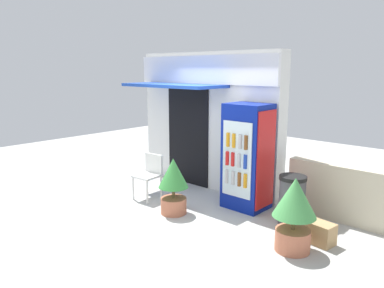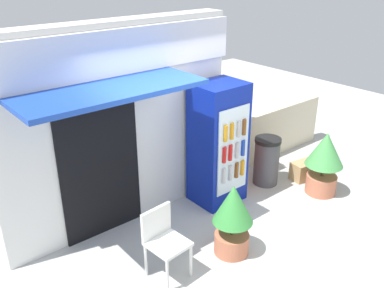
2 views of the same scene
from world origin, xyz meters
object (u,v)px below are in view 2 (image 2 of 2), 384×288
trash_bin (266,161)px  potted_plant_curbside (324,159)px  potted_plant_near_shop (233,216)px  cardboard_box (304,170)px  drink_cooler (219,144)px  plastic_chair (163,238)px

trash_bin → potted_plant_curbside: bearing=-60.9°
potted_plant_near_shop → cardboard_box: 2.45m
trash_bin → drink_cooler: bearing=171.4°
plastic_chair → potted_plant_near_shop: 0.93m
trash_bin → cardboard_box: (0.61, -0.33, -0.25)m
potted_plant_near_shop → potted_plant_curbside: potted_plant_curbside is taller
potted_plant_curbside → drink_cooler: bearing=146.3°
drink_cooler → plastic_chair: size_ratio=2.20×
drink_cooler → potted_plant_near_shop: drink_cooler is taller
drink_cooler → potted_plant_curbside: drink_cooler is taller
potted_plant_near_shop → potted_plant_curbside: (2.17, 0.15, 0.05)m
potted_plant_near_shop → potted_plant_curbside: size_ratio=0.94×
drink_cooler → potted_plant_near_shop: (-0.76, -1.09, -0.39)m
plastic_chair → potted_plant_curbside: size_ratio=0.82×
potted_plant_curbside → cardboard_box: potted_plant_curbside is taller
plastic_chair → cardboard_box: size_ratio=1.96×
cardboard_box → plastic_chair: bearing=-173.5°
plastic_chair → potted_plant_near_shop: (0.89, -0.24, 0.05)m
plastic_chair → trash_bin: bearing=14.9°
plastic_chair → trash_bin: (2.62, 0.70, -0.10)m
plastic_chair → potted_plant_near_shop: size_ratio=0.87×
cardboard_box → trash_bin: bearing=151.6°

